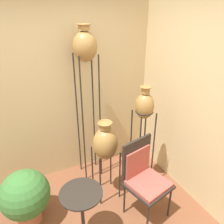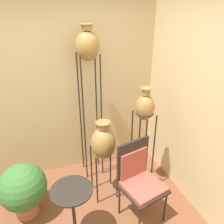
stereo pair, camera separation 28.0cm
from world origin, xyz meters
name	(u,v)px [view 2 (the right image)]	position (x,y,z in m)	size (l,w,h in m)	color
wall_back	(47,89)	(0.00, 1.63, 1.35)	(7.21, 0.06, 2.70)	#D1B784
vase_stand_tall	(88,52)	(0.54, 1.37, 1.87)	(0.30, 0.30, 2.20)	#28231E
vase_stand_medium	(145,110)	(1.12, 0.85, 1.19)	(0.24, 0.24, 1.49)	#28231E
vase_stand_short	(103,143)	(0.57, 0.85, 0.82)	(0.32, 0.32, 1.12)	#28231E
chair	(139,177)	(0.86, 0.40, 0.57)	(0.56, 0.55, 0.99)	#28231E
side_table	(73,204)	(0.07, 0.32, 0.51)	(0.43, 0.43, 0.70)	#28231E
potted_plant	(23,189)	(-0.45, 0.85, 0.39)	(0.57, 0.57, 0.71)	#B26647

